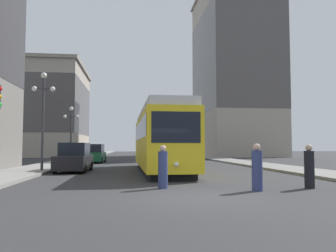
% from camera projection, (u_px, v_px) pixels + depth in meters
% --- Properties ---
extents(ground_plane, '(200.00, 200.00, 0.00)m').
position_uv_depth(ground_plane, '(200.00, 197.00, 10.54)').
color(ground_plane, '#303033').
extents(sidewalk_left, '(3.12, 120.00, 0.15)m').
position_uv_depth(sidewalk_left, '(87.00, 157.00, 49.27)').
color(sidewalk_left, gray).
rests_on(sidewalk_left, ground).
extents(sidewalk_right, '(3.12, 120.00, 0.15)m').
position_uv_depth(sidewalk_right, '(201.00, 156.00, 51.17)').
color(sidewalk_right, gray).
rests_on(sidewalk_right, ground).
extents(streetcar, '(2.88, 13.86, 3.89)m').
position_uv_depth(streetcar, '(160.00, 139.00, 21.64)').
color(streetcar, black).
rests_on(streetcar, ground).
extents(transit_bus, '(2.71, 12.26, 3.45)m').
position_uv_depth(transit_bus, '(179.00, 144.00, 40.02)').
color(transit_bus, black).
rests_on(transit_bus, ground).
extents(parked_car_left_near, '(1.97, 4.30, 1.82)m').
position_uv_depth(parked_car_left_near, '(74.00, 158.00, 21.16)').
color(parked_car_left_near, black).
rests_on(parked_car_left_near, ground).
extents(parked_car_left_mid, '(2.02, 4.68, 1.82)m').
position_uv_depth(parked_car_left_mid, '(95.00, 154.00, 33.16)').
color(parked_car_left_mid, black).
rests_on(parked_car_left_mid, ground).
extents(pedestrian_crossing_near, '(0.37, 0.37, 1.66)m').
position_uv_depth(pedestrian_crossing_near, '(309.00, 168.00, 12.77)').
color(pedestrian_crossing_near, black).
rests_on(pedestrian_crossing_near, ground).
extents(pedestrian_crossing_far, '(0.38, 0.38, 1.69)m').
position_uv_depth(pedestrian_crossing_far, '(257.00, 169.00, 12.03)').
color(pedestrian_crossing_far, navy).
rests_on(pedestrian_crossing_far, ground).
extents(pedestrian_on_sidewalk, '(0.37, 0.37, 1.64)m').
position_uv_depth(pedestrian_on_sidewalk, '(163.00, 168.00, 12.77)').
color(pedestrian_on_sidewalk, navy).
rests_on(pedestrian_on_sidewalk, ground).
extents(lamp_post_left_near, '(1.41, 0.36, 6.05)m').
position_uv_depth(lamp_post_left_near, '(43.00, 106.00, 20.86)').
color(lamp_post_left_near, '#333338').
rests_on(lamp_post_left_near, sidewalk_left).
extents(lamp_post_left_far, '(1.41, 0.36, 5.09)m').
position_uv_depth(lamp_post_left_far, '(71.00, 125.00, 30.75)').
color(lamp_post_left_far, '#333338').
rests_on(lamp_post_left_far, sidewalk_left).
extents(building_left_corner, '(10.75, 17.67, 14.76)m').
position_uv_depth(building_left_corner, '(52.00, 110.00, 55.76)').
color(building_left_corner, '#A89E8E').
rests_on(building_left_corner, ground).
extents(building_right_corner, '(11.84, 18.92, 29.18)m').
position_uv_depth(building_right_corner, '(234.00, 69.00, 58.41)').
color(building_right_corner, '#A89E8E').
rests_on(building_right_corner, ground).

